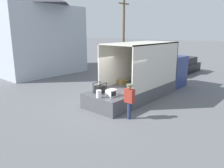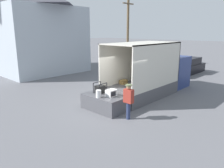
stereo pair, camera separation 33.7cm
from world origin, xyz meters
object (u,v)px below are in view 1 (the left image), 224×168
object	(u,v)px
microwave	(112,93)
utility_pole	(124,31)
box_truck	(154,77)
orange_bucket	(99,94)
pickup_truck_black	(181,67)
portable_generator	(100,89)
worker_person	(129,98)

from	to	relation	value
microwave	utility_pole	bearing A→B (deg)	36.24
box_truck	orange_bucket	size ratio (longest dim) A/B	18.56
pickup_truck_black	utility_pole	xyz separation A→B (m)	(0.73, 7.60, 3.30)
pickup_truck_black	box_truck	bearing A→B (deg)	-169.76
portable_generator	utility_pole	bearing A→B (deg)	33.82
box_truck	worker_person	bearing A→B (deg)	-161.49
orange_bucket	pickup_truck_black	world-z (taller)	pickup_truck_black
microwave	pickup_truck_black	size ratio (longest dim) A/B	0.10
portable_generator	pickup_truck_black	distance (m)	11.92
worker_person	pickup_truck_black	xyz separation A→B (m)	(12.16, 2.96, -0.39)
portable_generator	worker_person	distance (m)	2.12
box_truck	portable_generator	distance (m)	4.70
box_truck	worker_person	world-z (taller)	box_truck
portable_generator	worker_person	xyz separation A→B (m)	(-0.27, -2.10, 0.01)
pickup_truck_black	portable_generator	bearing A→B (deg)	-175.88
worker_person	pickup_truck_black	world-z (taller)	worker_person
utility_pole	box_truck	bearing A→B (deg)	-131.74
orange_bucket	worker_person	size ratio (longest dim) A/B	0.23
microwave	pickup_truck_black	bearing A→B (deg)	8.01
box_truck	orange_bucket	bearing A→B (deg)	-179.17
portable_generator	worker_person	world-z (taller)	worker_person
portable_generator	pickup_truck_black	xyz separation A→B (m)	(11.89, 0.86, -0.38)
portable_generator	worker_person	size ratio (longest dim) A/B	0.34
microwave	utility_pole	xyz separation A→B (m)	(12.65, 9.28, 2.96)
portable_generator	pickup_truck_black	world-z (taller)	pickup_truck_black
microwave	orange_bucket	world-z (taller)	orange_bucket
box_truck	portable_generator	xyz separation A→B (m)	(-4.68, 0.45, 0.03)
portable_generator	box_truck	bearing A→B (deg)	-5.46
box_truck	orange_bucket	world-z (taller)	box_truck
pickup_truck_black	worker_person	bearing A→B (deg)	-166.32
orange_bucket	worker_person	distance (m)	1.62
microwave	pickup_truck_black	xyz separation A→B (m)	(11.93, 1.68, -0.34)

